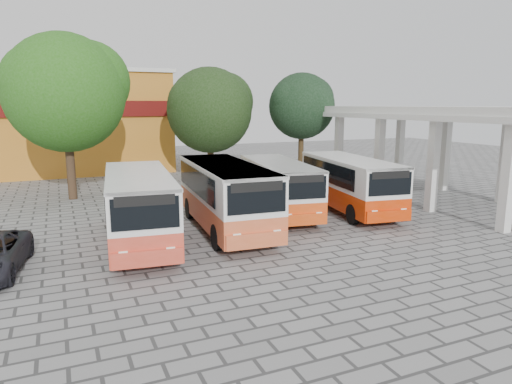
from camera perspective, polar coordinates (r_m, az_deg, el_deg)
name	(u,v)px	position (r m, az deg, el deg)	size (l,w,h in m)	color
ground	(319,237)	(19.52, 7.91, -5.61)	(90.00, 90.00, 0.00)	slate
terminal_shelter	(443,115)	(28.49, 22.36, 8.88)	(6.80, 15.80, 5.40)	silver
shophouse_block	(41,121)	(41.95, -25.34, 8.01)	(20.40, 10.40, 8.30)	#BE731D
bus_far_left	(139,203)	(18.68, -14.41, -1.37)	(3.24, 8.14, 2.86)	#CF412A
bus_centre_left	(226,192)	(20.07, -3.81, -0.03)	(3.06, 8.37, 2.96)	#D55A2E
bus_centre_right	(278,184)	(23.04, 2.82, 0.98)	(3.40, 7.73, 2.68)	#DE460E
bus_far_right	(350,181)	(24.15, 11.63, 1.37)	(3.43, 8.00, 2.78)	red
tree_left	(66,89)	(28.70, -22.62, 11.80)	(7.07, 6.73, 9.52)	#4B3523
tree_middle	(211,107)	(33.51, -5.70, 10.47)	(6.42, 6.12, 8.16)	#44331A
tree_right	(302,104)	(34.00, 5.80, 10.89)	(5.03, 4.79, 7.79)	#4A361D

